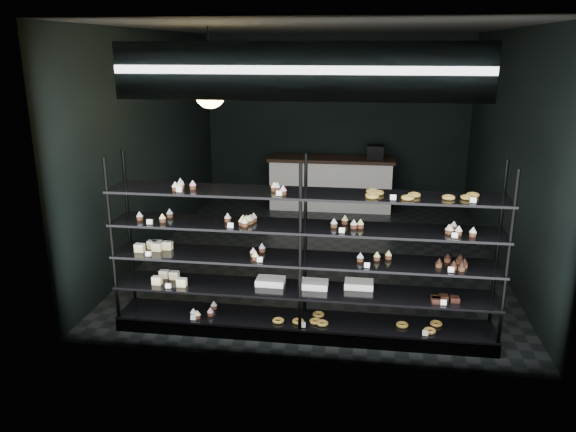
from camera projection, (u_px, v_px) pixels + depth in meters
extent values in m
cube|color=black|center=(321.00, 253.00, 8.37)|extent=(5.00, 6.00, 0.01)
cube|color=black|center=(326.00, 28.00, 7.45)|extent=(5.00, 6.00, 0.01)
cube|color=black|center=(336.00, 121.00, 10.75)|extent=(5.00, 0.01, 3.20)
cube|color=black|center=(296.00, 203.00, 5.06)|extent=(5.00, 0.01, 3.20)
cube|color=black|center=(154.00, 143.00, 8.25)|extent=(0.01, 6.00, 3.20)
cube|color=black|center=(508.00, 152.00, 7.57)|extent=(0.01, 6.00, 3.20)
cube|color=black|center=(302.00, 328.00, 6.03)|extent=(4.00, 0.50, 0.12)
cylinder|color=black|center=(112.00, 245.00, 5.82)|extent=(0.04, 0.04, 1.85)
cylinder|color=black|center=(129.00, 232.00, 6.24)|extent=(0.04, 0.04, 1.85)
cylinder|color=black|center=(300.00, 254.00, 5.55)|extent=(0.04, 0.04, 1.85)
cylinder|color=black|center=(305.00, 240.00, 5.97)|extent=(0.04, 0.04, 1.85)
cylinder|color=black|center=(507.00, 265.00, 5.29)|extent=(0.04, 0.04, 1.85)
cylinder|color=black|center=(498.00, 249.00, 5.70)|extent=(0.04, 0.04, 1.85)
cube|color=black|center=(302.00, 320.00, 6.00)|extent=(4.00, 0.50, 0.03)
cube|color=black|center=(302.00, 290.00, 5.90)|extent=(4.00, 0.50, 0.02)
cube|color=black|center=(303.00, 259.00, 5.80)|extent=(4.00, 0.50, 0.02)
cube|color=black|center=(303.00, 227.00, 5.70)|extent=(4.00, 0.50, 0.02)
cube|color=black|center=(303.00, 194.00, 5.60)|extent=(4.00, 0.50, 0.02)
cube|color=white|center=(176.00, 190.00, 5.59)|extent=(0.06, 0.04, 0.06)
cube|color=white|center=(274.00, 193.00, 5.45)|extent=(0.06, 0.04, 0.06)
cube|color=white|center=(392.00, 198.00, 5.30)|extent=(0.05, 0.04, 0.06)
cube|color=white|center=(470.00, 200.00, 5.20)|extent=(0.06, 0.04, 0.06)
cube|color=white|center=(149.00, 222.00, 5.73)|extent=(0.06, 0.04, 0.06)
cube|color=white|center=(232.00, 226.00, 5.61)|extent=(0.05, 0.04, 0.06)
cube|color=white|center=(347.00, 231.00, 5.46)|extent=(0.06, 0.04, 0.06)
cube|color=white|center=(458.00, 236.00, 5.32)|extent=(0.06, 0.04, 0.06)
cube|color=white|center=(153.00, 254.00, 5.83)|extent=(0.06, 0.04, 0.06)
cube|color=white|center=(255.00, 260.00, 5.68)|extent=(0.06, 0.04, 0.06)
cube|color=white|center=(371.00, 266.00, 5.52)|extent=(0.05, 0.04, 0.06)
cube|color=white|center=(455.00, 270.00, 5.42)|extent=(0.06, 0.04, 0.06)
cube|color=white|center=(164.00, 286.00, 5.92)|extent=(0.06, 0.04, 0.06)
cube|color=white|center=(443.00, 303.00, 5.53)|extent=(0.06, 0.04, 0.06)
cube|color=white|center=(195.00, 318.00, 5.98)|extent=(0.06, 0.04, 0.06)
cube|color=white|center=(300.00, 325.00, 5.82)|extent=(0.06, 0.04, 0.06)
cube|color=white|center=(425.00, 333.00, 5.65)|extent=(0.06, 0.04, 0.06)
cube|color=#0D0F44|center=(298.00, 72.00, 4.81)|extent=(3.20, 0.04, 0.45)
cube|color=white|center=(298.00, 72.00, 4.79)|extent=(3.30, 0.02, 0.50)
cylinder|color=black|center=(208.00, 52.00, 6.30)|extent=(0.01, 0.01, 0.55)
sphere|color=#FFC559|center=(210.00, 93.00, 6.43)|extent=(0.36, 0.36, 0.36)
cube|color=silver|center=(331.00, 185.00, 10.61)|extent=(2.25, 0.60, 0.92)
cube|color=black|center=(331.00, 159.00, 10.47)|extent=(2.34, 0.65, 0.06)
cube|color=black|center=(375.00, 152.00, 10.32)|extent=(0.30, 0.30, 0.25)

